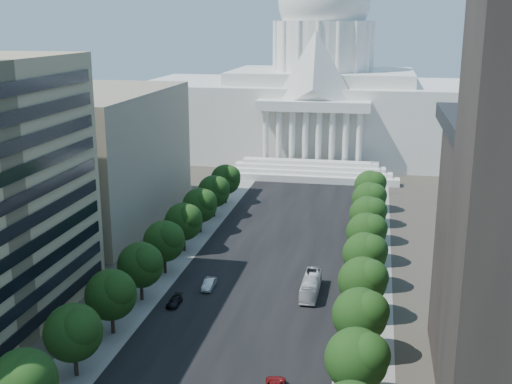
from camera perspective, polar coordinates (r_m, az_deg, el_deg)
The scene contains 30 objects.
road_asphalt at distance 132.42m, azimuth 1.88°, elevation -4.86°, with size 30.00×260.00×0.01m, color black.
sidewalk_left at distance 136.47m, azimuth -6.04°, elevation -4.33°, with size 8.00×260.00×0.02m, color gray.
sidewalk_right at distance 131.03m, azimuth 10.15°, elevation -5.32°, with size 8.00×260.00×0.02m, color gray.
capitol at distance 220.26m, azimuth 5.84°, elevation 8.39°, with size 120.00×56.00×73.00m.
office_block_left_far at distance 152.06m, azimuth -15.64°, elevation 3.06°, with size 38.00×52.00×30.00m, color gray.
tree_l_b at distance 77.90m, azimuth -19.83°, elevation -15.55°, with size 7.79×7.60×9.97m.
tree_l_c at distance 87.06m, azimuth -15.80°, elevation -11.83°, with size 7.79×7.60×9.97m.
tree_l_d at distance 96.84m, azimuth -12.64°, elevation -8.80°, with size 7.79×7.60×9.97m.
tree_l_e at distance 107.07m, azimuth -10.11°, elevation -6.31°, with size 7.79×7.60×9.97m.
tree_l_f at distance 117.64m, azimuth -8.05°, elevation -4.26°, with size 7.79×7.60×9.97m.
tree_l_g at distance 128.45m, azimuth -6.34°, elevation -2.54°, with size 7.79×7.60×9.97m.
tree_l_h at distance 139.47m, azimuth -4.90°, elevation -1.09°, with size 7.79×7.60×9.97m.
tree_l_i at distance 150.63m, azimuth -3.68°, elevation 0.14°, with size 7.79×7.60×9.97m.
tree_l_j at distance 161.91m, azimuth -2.62°, elevation 1.21°, with size 7.79×7.60×9.97m.
tree_r_c at distance 78.89m, azimuth 9.15°, elevation -14.38°, with size 7.79×7.60×9.97m.
tree_r_d at distance 89.57m, azimuth 9.42°, elevation -10.65°, with size 7.79×7.60×9.97m.
tree_r_e at distance 100.54m, azimuth 9.63°, elevation -7.73°, with size 7.79×7.60×9.97m.
tree_r_f at distance 111.73m, azimuth 9.80°, elevation -5.38°, with size 7.79×7.60×9.97m.
tree_r_g at distance 123.07m, azimuth 9.93°, elevation -3.47°, with size 7.79×7.60×9.97m.
tree_r_h at distance 134.52m, azimuth 10.04°, elevation -1.88°, with size 7.79×7.60×9.97m.
tree_r_i at distance 146.06m, azimuth 10.13°, elevation -0.54°, with size 7.79×7.60×9.97m.
tree_r_j at distance 157.67m, azimuth 10.21°, elevation 0.61°, with size 7.79×7.60×9.97m.
streetlight_b at distance 78.50m, azimuth 10.29°, elevation -15.13°, with size 2.61×0.44×9.00m.
streetlight_c at distance 100.96m, azimuth 10.52°, elevation -8.06°, with size 2.61×0.44×9.00m.
streetlight_d at distance 124.40m, azimuth 10.65°, elevation -3.61°, with size 2.61×0.44×9.00m.
streetlight_e at distance 148.34m, azimuth 10.74°, elevation -0.58°, with size 2.61×0.44×9.00m.
streetlight_f at distance 172.59m, azimuth 10.81°, elevation 1.60°, with size 2.61×0.44×9.00m.
car_silver at distance 112.39m, azimuth -4.20°, elevation -8.17°, with size 1.71×4.91×1.62m, color #B4B7BD.
car_dark_b at distance 106.84m, azimuth -7.26°, elevation -9.63°, with size 1.79×4.40×1.28m, color black.
city_bus at distance 110.04m, azimuth 4.91°, elevation -8.27°, with size 2.63×11.26×3.14m, color silver.
Camera 1 is at (19.16, -33.12, 44.83)m, focal length 45.00 mm.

